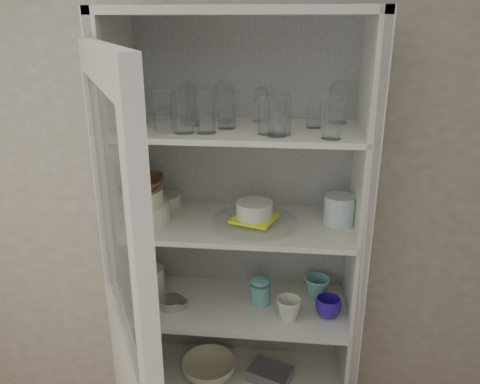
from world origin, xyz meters
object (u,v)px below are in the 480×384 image
Objects in this scene: yellow_trivet at (254,218)px; cream_dish at (209,368)px; goblet_3 at (339,100)px; white_canister at (153,280)px; mug_blue at (328,307)px; goblet_2 at (260,102)px; goblet_0 at (187,99)px; white_ramekin at (254,209)px; plate_stack_front at (141,212)px; terracotta_bowl at (139,183)px; goblet_1 at (224,99)px; mug_teal at (317,288)px; cream_bowl at (140,196)px; measuring_cups at (171,303)px; teal_jar at (260,292)px; mug_white at (289,309)px; pantry_cabinet at (241,280)px; tin_box at (270,374)px; plate_stack_back at (156,199)px; glass_platter at (254,222)px; grey_bowl_stack at (339,210)px.

yellow_trivet is 0.81m from cream_dish.
white_canister is at bearing -174.19° from goblet_3.
goblet_2 is at bearing 140.72° from mug_blue.
goblet_0 is 0.53m from white_ramekin.
terracotta_bowl is at bearing 0.00° from plate_stack_front.
mug_blue reaches higher than cream_dish.
goblet_1 is 1.67× the size of mug_teal.
cream_bowl is 1.16× the size of yellow_trivet.
measuring_cups is (0.11, -0.02, -0.42)m from plate_stack_front.
mug_teal is 0.65m from cream_dish.
goblet_1 reaches higher than mug_teal.
cream_bowl is 0.92m from mug_blue.
goblet_2 is 0.78× the size of terracotta_bowl.
teal_jar is 1.07× the size of measuring_cups.
terracotta_bowl is (-0.80, -0.17, -0.33)m from goblet_3.
white_canister is at bearing 162.80° from mug_blue.
goblet_3 reaches higher than white_ramekin.
mug_white is at bearing -5.20° from plate_stack_front.
pantry_cabinet is 12.74× the size of yellow_trivet.
goblet_0 is 1.21× the size of white_ramekin.
tin_box is at bearing 159.33° from mug_blue.
cream_bowl is at bearing -92.82° from plate_stack_back.
mug_blue is (0.31, -0.18, -0.84)m from goblet_2.
plate_stack_back is at bearing 87.18° from terracotta_bowl.
mug_blue is at bearing -1.04° from cream_bowl.
cream_dish is at bearing 179.00° from yellow_trivet.
yellow_trivet is (0.06, -0.08, 0.35)m from pantry_cabinet.
goblet_0 is 1.02m from mug_teal.
teal_jar is (0.03, 0.03, -0.35)m from glass_platter.
mug_teal is at bearing -8.89° from goblet_2.
cream_dish is at bearing 16.84° from measuring_cups.
white_canister is (-0.41, -0.02, -0.01)m from pantry_cabinet.
measuring_cups is at bearing -112.00° from goblet_0.
goblet_2 is 0.82× the size of tin_box.
measuring_cups is at bearing 170.48° from mug_blue.
teal_jar is at bearing 7.21° from cream_dish.
yellow_trivet is at bearing 2.77° from cream_bowl.
yellow_trivet is (0.46, -0.17, -0.00)m from plate_stack_back.
mug_teal is 0.48m from tin_box.
white_ramekin is at bearing -19.75° from plate_stack_back.
teal_jar is at bearing 49.78° from glass_platter.
cream_dish is at bearing 179.00° from glass_platter.
cream_bowl reaches higher than measuring_cups.
goblet_2 is 0.55m from grey_bowl_stack.
plate_stack_front is 0.13m from terracotta_bowl.
goblet_3 is 0.60m from glass_platter.
white_ramekin is 0.45m from mug_white.
plate_stack_front is at bearing -156.22° from goblet_1.
goblet_0 is at bearing 156.46° from yellow_trivet.
mug_blue is at bearing -17.61° from pantry_cabinet.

